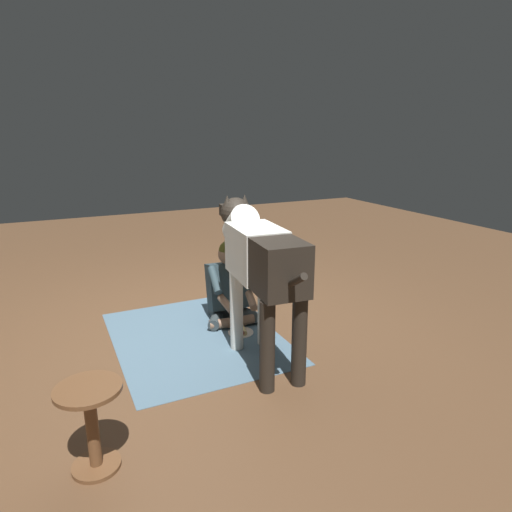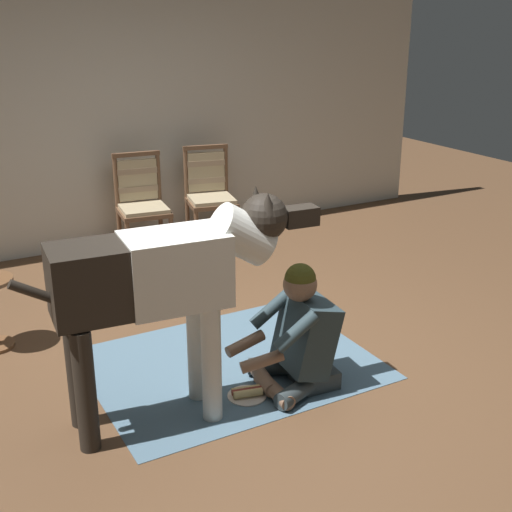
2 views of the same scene
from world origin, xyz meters
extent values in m
plane|color=brown|center=(0.00, 0.00, 0.00)|extent=(13.28, 13.28, 0.00)
cube|color=slate|center=(-0.16, 0.11, 0.00)|extent=(1.84, 1.46, 0.01)
cube|color=#30393C|center=(0.19, -0.34, 0.06)|extent=(0.27, 0.36, 0.12)
cylinder|color=#30393C|center=(0.02, -0.48, 0.07)|extent=(0.41, 0.24, 0.11)
cylinder|color=#7E5D47|center=(-0.13, -0.40, 0.06)|extent=(0.10, 0.36, 0.09)
cylinder|color=#30393C|center=(0.04, -0.17, 0.07)|extent=(0.40, 0.29, 0.11)
cylinder|color=#7E5D47|center=(-0.11, -0.23, 0.06)|extent=(0.15, 0.37, 0.09)
cube|color=#293A40|center=(0.14, -0.33, 0.35)|extent=(0.35, 0.43, 0.50)
cylinder|color=#293A40|center=(-0.04, -0.49, 0.48)|extent=(0.30, 0.10, 0.24)
cylinder|color=#7E5D47|center=(-0.23, -0.43, 0.30)|extent=(0.28, 0.13, 0.12)
cylinder|color=#293A40|center=(-0.01, -0.15, 0.48)|extent=(0.30, 0.10, 0.24)
cylinder|color=#7E5D47|center=(-0.21, -0.18, 0.30)|extent=(0.27, 0.09, 0.12)
sphere|color=#7E5D47|center=(0.09, -0.33, 0.69)|extent=(0.21, 0.21, 0.21)
sphere|color=#424315|center=(0.09, -0.33, 0.73)|extent=(0.19, 0.19, 0.19)
cylinder|color=silver|center=(-0.53, -0.15, 0.36)|extent=(0.11, 0.11, 0.71)
cylinder|color=silver|center=(-0.55, -0.40, 0.36)|extent=(0.11, 0.11, 0.71)
cylinder|color=black|center=(-1.24, -0.09, 0.36)|extent=(0.11, 0.11, 0.71)
cylinder|color=black|center=(-1.26, -0.34, 0.36)|extent=(0.11, 0.11, 0.71)
cube|color=silver|center=(-0.69, -0.26, 0.92)|extent=(0.59, 0.41, 0.41)
cube|color=black|center=(-1.12, -0.23, 0.92)|extent=(0.52, 0.39, 0.39)
cylinder|color=silver|center=(-0.29, -0.30, 1.06)|extent=(0.43, 0.29, 0.39)
sphere|color=black|center=(-0.15, -0.31, 1.15)|extent=(0.27, 0.27, 0.27)
cube|color=black|center=(0.08, -0.33, 1.13)|extent=(0.22, 0.14, 0.11)
cone|color=black|center=(-0.16, -0.23, 1.25)|extent=(0.10, 0.10, 0.12)
cone|color=black|center=(-0.17, -0.39, 1.25)|extent=(0.10, 0.10, 0.12)
cylinder|color=black|center=(-1.38, -0.21, 0.87)|extent=(0.37, 0.08, 0.24)
cylinder|color=silver|center=(-0.26, -0.30, 0.01)|extent=(0.24, 0.24, 0.01)
cylinder|color=#DDC27D|center=(-0.27, -0.32, 0.04)|extent=(0.19, 0.09, 0.05)
cylinder|color=#DDC27D|center=(-0.26, -0.28, 0.04)|extent=(0.19, 0.09, 0.05)
cylinder|color=maroon|center=(-0.26, -0.30, 0.04)|extent=(0.19, 0.08, 0.04)
cylinder|color=brown|center=(-1.52, 1.15, 0.25)|extent=(0.07, 0.07, 0.49)
cylinder|color=brown|center=(-1.52, 1.15, 0.01)|extent=(0.28, 0.28, 0.02)
cylinder|color=brown|center=(-1.52, 1.15, 0.51)|extent=(0.37, 0.37, 0.02)
camera|label=1|loc=(-3.84, 1.24, 1.86)|focal=31.26mm
camera|label=2|loc=(-1.98, -3.52, 2.26)|focal=47.60mm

